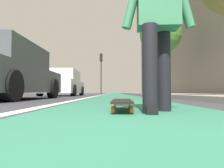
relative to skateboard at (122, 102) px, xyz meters
name	(u,v)px	position (x,y,z in m)	size (l,w,h in m)	color
ground_plane	(117,96)	(8.65, -0.08, -0.09)	(80.00, 80.00, 0.00)	#38383D
bike_lane_paint	(115,94)	(22.65, -0.08, -0.09)	(56.00, 1.94, 0.00)	#2D7256
lane_stripe_white	(105,94)	(18.65, 1.04, -0.09)	(52.00, 0.16, 0.01)	silver
sidewalk_curb	(151,94)	(16.65, -3.37, -0.03)	(52.00, 3.20, 0.12)	#9E9B93
building_facade	(170,42)	(20.65, -6.40, 5.93)	(40.00, 1.20, 12.04)	slate
skateboard	(122,102)	(0.00, 0.00, 0.00)	(0.85, 0.23, 0.11)	orange
skater_person	(158,17)	(-0.15, -0.35, 0.84)	(0.45, 0.72, 1.64)	black
parked_car_near	(5,73)	(3.21, 3.01, 0.62)	(4.29, 1.96, 1.48)	#4C5156
parked_car_mid	(63,84)	(9.40, 3.04, 0.60)	(4.43, 1.99, 1.46)	silver
traffic_light	(101,66)	(18.66, 1.44, 2.85)	(0.33, 0.28, 4.26)	#2D2D2D
street_tree_mid	(160,34)	(10.91, -2.97, 3.93)	(2.71, 2.71, 5.42)	brown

